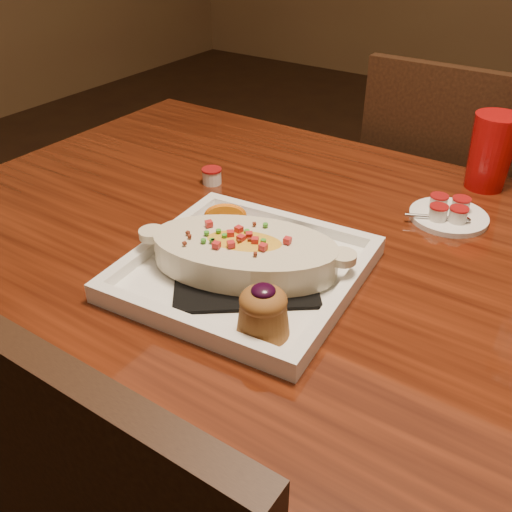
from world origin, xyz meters
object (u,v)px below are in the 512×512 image
Objects in this scene: chair_far at (446,226)px; saucer at (448,214)px; plate at (245,262)px; table at (336,308)px; red_tumbler at (491,152)px.

chair_far is 6.96× the size of saucer.
chair_far is 2.67× the size of plate.
table is at bearing 90.00° from chair_far.
plate is (-0.09, -0.76, 0.27)m from chair_far.
red_tumbler is at bearing 63.14° from plate.
plate is at bearing 83.17° from chair_far.
red_tumbler is (0.11, 0.38, 0.17)m from table.
chair_far is (-0.00, 0.63, -0.15)m from table.
red_tumbler is (0.02, 0.17, 0.06)m from saucer.
table is at bearing 49.80° from plate.
chair_far is at bearing 77.99° from plate.
chair_far is 0.50m from saucer.
plate is at bearing -125.03° from table.
plate is at bearing -118.50° from saucer.
plate is 2.45× the size of red_tumbler.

